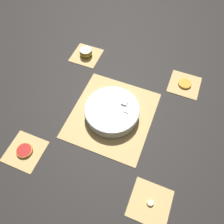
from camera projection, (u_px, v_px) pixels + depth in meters
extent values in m
plane|color=black|center=(112.00, 115.00, 1.13)|extent=(6.00, 6.00, 0.00)
cube|color=tan|center=(112.00, 115.00, 1.13)|extent=(0.44, 0.41, 0.01)
cube|color=brown|center=(122.00, 93.00, 1.19)|extent=(0.01, 0.40, 0.00)
cube|color=brown|center=(117.00, 104.00, 1.16)|extent=(0.01, 0.40, 0.00)
cube|color=brown|center=(112.00, 115.00, 1.12)|extent=(0.01, 0.40, 0.00)
cube|color=brown|center=(107.00, 126.00, 1.09)|extent=(0.01, 0.40, 0.00)
cube|color=brown|center=(101.00, 139.00, 1.05)|extent=(0.01, 0.40, 0.00)
cube|color=tan|center=(86.00, 55.00, 1.35)|extent=(0.17, 0.17, 0.01)
cube|color=brown|center=(89.00, 51.00, 1.36)|extent=(0.00, 0.16, 0.00)
cube|color=brown|center=(86.00, 55.00, 1.34)|extent=(0.00, 0.16, 0.00)
cube|color=brown|center=(83.00, 60.00, 1.32)|extent=(0.00, 0.16, 0.00)
cube|color=tan|center=(25.00, 151.00, 1.02)|extent=(0.17, 0.17, 0.01)
cube|color=brown|center=(30.00, 143.00, 1.04)|extent=(0.00, 0.16, 0.00)
cube|color=brown|center=(25.00, 151.00, 1.02)|extent=(0.00, 0.16, 0.00)
cube|color=brown|center=(20.00, 159.00, 1.00)|extent=(0.00, 0.16, 0.00)
cube|color=tan|center=(184.00, 84.00, 1.23)|extent=(0.17, 0.17, 0.01)
cube|color=brown|center=(186.00, 78.00, 1.25)|extent=(0.00, 0.16, 0.00)
cube|color=brown|center=(185.00, 82.00, 1.23)|extent=(0.00, 0.16, 0.00)
cube|color=brown|center=(184.00, 86.00, 1.22)|extent=(0.00, 0.16, 0.00)
cube|color=brown|center=(183.00, 91.00, 1.20)|extent=(0.00, 0.16, 0.00)
cube|color=tan|center=(150.00, 203.00, 0.91)|extent=(0.17, 0.17, 0.01)
cube|color=brown|center=(153.00, 193.00, 0.93)|extent=(0.00, 0.16, 0.00)
cube|color=brown|center=(150.00, 203.00, 0.91)|extent=(0.00, 0.16, 0.00)
cube|color=brown|center=(147.00, 213.00, 0.88)|extent=(0.00, 0.16, 0.00)
cylinder|color=silver|center=(112.00, 111.00, 1.10)|extent=(0.27, 0.27, 0.06)
torus|color=silver|center=(112.00, 109.00, 1.08)|extent=(0.28, 0.28, 0.01)
cylinder|color=beige|center=(125.00, 118.00, 1.10)|extent=(0.02, 0.02, 0.01)
cylinder|color=beige|center=(118.00, 111.00, 1.11)|extent=(0.02, 0.02, 0.01)
cylinder|color=beige|center=(108.00, 101.00, 1.10)|extent=(0.03, 0.03, 0.01)
cylinder|color=beige|center=(110.00, 94.00, 1.16)|extent=(0.03, 0.03, 0.01)
cylinder|color=beige|center=(99.00, 123.00, 1.03)|extent=(0.03, 0.03, 0.01)
cylinder|color=beige|center=(96.00, 121.00, 1.09)|extent=(0.02, 0.02, 0.01)
cylinder|color=beige|center=(97.00, 111.00, 1.07)|extent=(0.03, 0.03, 0.01)
cube|color=#EFEACC|center=(118.00, 127.00, 1.03)|extent=(0.02, 0.02, 0.02)
cube|color=#EFEACC|center=(124.00, 104.00, 1.09)|extent=(0.03, 0.03, 0.03)
cube|color=#EFEACC|center=(110.00, 101.00, 1.14)|extent=(0.03, 0.03, 0.03)
cube|color=#EFEACC|center=(126.00, 111.00, 1.07)|extent=(0.03, 0.03, 0.03)
cube|color=#EFEACC|center=(113.00, 110.00, 1.10)|extent=(0.03, 0.03, 0.03)
cube|color=#EFEACC|center=(122.00, 98.00, 1.12)|extent=(0.03, 0.03, 0.03)
cube|color=#EFEACC|center=(113.00, 105.00, 1.13)|extent=(0.02, 0.02, 0.02)
ellipsoid|color=orange|center=(101.00, 122.00, 1.08)|extent=(0.03, 0.02, 0.01)
ellipsoid|color=orange|center=(90.00, 114.00, 1.10)|extent=(0.03, 0.01, 0.01)
ellipsoid|color=orange|center=(105.00, 97.00, 1.13)|extent=(0.02, 0.01, 0.01)
ellipsoid|color=orange|center=(102.00, 101.00, 1.14)|extent=(0.03, 0.01, 0.01)
ellipsoid|color=orange|center=(92.00, 103.00, 1.10)|extent=(0.03, 0.02, 0.01)
ellipsoid|color=#B2231E|center=(102.00, 113.00, 1.07)|extent=(0.03, 0.02, 0.01)
ellipsoid|color=#B2231E|center=(129.00, 99.00, 1.11)|extent=(0.03, 0.02, 0.01)
ellipsoid|color=gold|center=(86.00, 52.00, 1.32)|extent=(0.08, 0.08, 0.04)
cylinder|color=#EFEACC|center=(86.00, 50.00, 1.31)|extent=(0.07, 0.07, 0.00)
cylinder|color=orange|center=(185.00, 83.00, 1.22)|extent=(0.07, 0.07, 0.01)
torus|color=#F4A82D|center=(185.00, 83.00, 1.22)|extent=(0.07, 0.07, 0.01)
cylinder|color=beige|center=(150.00, 203.00, 0.90)|extent=(0.02, 0.02, 0.01)
torus|color=yellow|center=(150.00, 203.00, 0.90)|extent=(0.03, 0.03, 0.01)
cylinder|color=#B2231E|center=(24.00, 150.00, 1.02)|extent=(0.07, 0.07, 0.01)
torus|color=orange|center=(24.00, 150.00, 1.02)|extent=(0.08, 0.08, 0.01)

